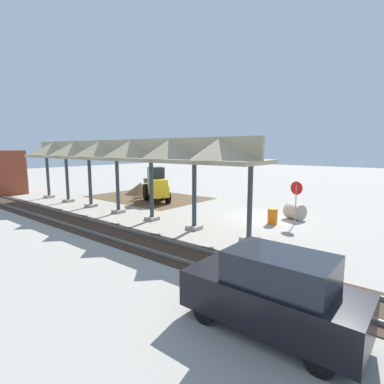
{
  "coord_description": "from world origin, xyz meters",
  "views": [
    {
      "loc": [
        -8.1,
        17.08,
        4.34
      ],
      "look_at": [
        3.76,
        2.57,
        1.6
      ],
      "focal_mm": 28.0,
      "sensor_mm": 36.0,
      "label": 1
    }
  ],
  "objects_px": {
    "concrete_pipe": "(295,211)",
    "traffic_barrel": "(272,216)",
    "stop_sign": "(296,193)",
    "brick_utility_building": "(5,172)",
    "backhoe": "(156,186)",
    "distant_parked_car": "(273,292)"
  },
  "relations": [
    {
      "from": "concrete_pipe",
      "to": "traffic_barrel",
      "type": "xyz_separation_m",
      "value": [
        0.58,
        1.94,
        -0.03
      ]
    },
    {
      "from": "stop_sign",
      "to": "traffic_barrel",
      "type": "height_order",
      "value": "stop_sign"
    },
    {
      "from": "backhoe",
      "to": "distant_parked_car",
      "type": "relative_size",
      "value": 1.19
    },
    {
      "from": "distant_parked_car",
      "to": "backhoe",
      "type": "bearing_deg",
      "value": -35.47
    },
    {
      "from": "backhoe",
      "to": "brick_utility_building",
      "type": "height_order",
      "value": "brick_utility_building"
    },
    {
      "from": "brick_utility_building",
      "to": "traffic_barrel",
      "type": "height_order",
      "value": "brick_utility_building"
    },
    {
      "from": "concrete_pipe",
      "to": "distant_parked_car",
      "type": "relative_size",
      "value": 0.32
    },
    {
      "from": "brick_utility_building",
      "to": "traffic_barrel",
      "type": "bearing_deg",
      "value": -167.94
    },
    {
      "from": "stop_sign",
      "to": "brick_utility_building",
      "type": "xyz_separation_m",
      "value": [
        25.78,
        6.0,
        0.28
      ]
    },
    {
      "from": "brick_utility_building",
      "to": "traffic_barrel",
      "type": "xyz_separation_m",
      "value": [
        -24.72,
        -5.28,
        -1.62
      ]
    },
    {
      "from": "brick_utility_building",
      "to": "traffic_barrel",
      "type": "relative_size",
      "value": 4.61
    },
    {
      "from": "backhoe",
      "to": "concrete_pipe",
      "type": "bearing_deg",
      "value": -175.03
    },
    {
      "from": "stop_sign",
      "to": "backhoe",
      "type": "height_order",
      "value": "backhoe"
    },
    {
      "from": "backhoe",
      "to": "traffic_barrel",
      "type": "bearing_deg",
      "value": 174.82
    },
    {
      "from": "stop_sign",
      "to": "traffic_barrel",
      "type": "xyz_separation_m",
      "value": [
        1.06,
        0.71,
        -1.35
      ]
    },
    {
      "from": "stop_sign",
      "to": "distant_parked_car",
      "type": "xyz_separation_m",
      "value": [
        -3.34,
        10.45,
        -0.81
      ]
    },
    {
      "from": "stop_sign",
      "to": "concrete_pipe",
      "type": "relative_size",
      "value": 1.83
    },
    {
      "from": "distant_parked_car",
      "to": "traffic_barrel",
      "type": "height_order",
      "value": "distant_parked_car"
    },
    {
      "from": "stop_sign",
      "to": "backhoe",
      "type": "bearing_deg",
      "value": -1.22
    },
    {
      "from": "concrete_pipe",
      "to": "brick_utility_building",
      "type": "height_order",
      "value": "brick_utility_building"
    },
    {
      "from": "stop_sign",
      "to": "brick_utility_building",
      "type": "relative_size",
      "value": 0.6
    },
    {
      "from": "stop_sign",
      "to": "traffic_barrel",
      "type": "bearing_deg",
      "value": 34.07
    }
  ]
}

